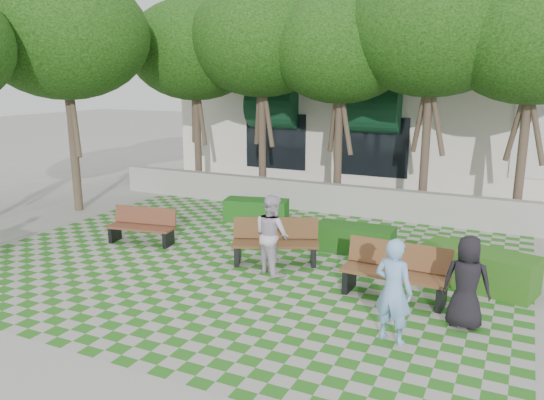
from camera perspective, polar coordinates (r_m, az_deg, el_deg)
The scene contains 16 objects.
ground at distance 11.37m, azimuth -5.61°, elevation -8.20°, with size 90.00×90.00×0.00m, color gray.
lawn at distance 12.17m, azimuth -3.16°, elevation -6.65°, with size 12.00×12.00×0.00m, color #2B721E.
sidewalk_south at distance 8.15m, azimuth -23.88°, elevation -18.45°, with size 16.00×2.00×0.01m, color #9E9B93.
sidewalk_west at distance 16.73m, azimuth -25.36°, elevation -2.42°, with size 2.00×12.00×0.01m, color #9E9B93.
retaining_wall at distance 16.62m, azimuth 5.46°, elevation 0.29°, with size 15.00×0.36×0.90m, color #9E9B93.
bench_east at distance 10.40m, azimuth 13.15°, elevation -7.59°, with size 2.02×0.75×1.05m.
bench_mid at distance 11.96m, azimuth 0.38°, elevation -4.57°, with size 2.02×1.35×1.01m.
bench_west at distance 13.79m, azimuth -13.79°, elevation -2.78°, with size 1.78×0.83×0.90m.
hedge_east at distance 11.44m, azimuth 21.31°, elevation -6.90°, with size 2.18×0.87×0.76m, color #235316.
hedge_midright at distance 12.90m, azimuth 8.88°, elevation -4.15°, with size 1.86×0.74×0.65m, color #184712.
hedge_midleft at distance 15.48m, azimuth -1.71°, elevation -1.11°, with size 1.82×0.73×0.64m, color #164D14.
person_blue at distance 8.62m, azimuth 12.92°, elevation -9.49°, with size 0.62×0.41×1.71m, color #7FAFE8.
person_dark at distance 9.47m, azimuth 20.22°, elevation -8.30°, with size 0.78×0.50×1.59m, color black.
person_white at distance 11.25m, azimuth -0.02°, elevation -3.73°, with size 0.84×0.65×1.72m, color silver.
tree_row at distance 16.75m, azimuth -0.74°, elevation 16.74°, with size 17.70×13.40×7.41m.
building at distance 23.62m, azimuth 14.46°, elevation 8.82°, with size 18.00×8.92×5.15m.
Camera 1 is at (5.54, -9.03, 4.12)m, focal length 35.00 mm.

